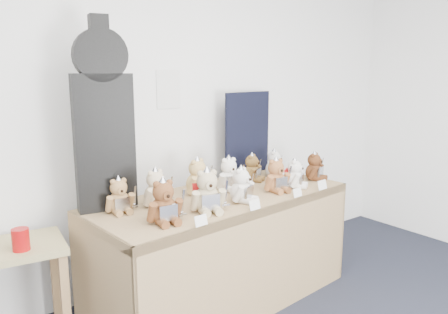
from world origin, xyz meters
TOP-DOWN VIEW (x-y plane):
  - room_shell at (0.40, 2.49)m, footprint 6.00×6.00m
  - display_table at (0.51, 1.84)m, footprint 2.03×1.00m
  - guitar_case at (-0.28, 2.12)m, footprint 0.39×0.17m
  - navy_board at (1.09, 2.35)m, footprint 0.53×0.10m
  - red_cup at (-0.83, 2.09)m, footprint 0.10×0.10m
  - teddy_front_far_left at (-0.12, 1.66)m, footprint 0.24×0.20m
  - teddy_front_left at (0.21, 1.68)m, footprint 0.26×0.24m
  - teddy_front_centre at (0.52, 1.72)m, footprint 0.23×0.22m
  - teddy_front_right at (0.90, 1.77)m, footprint 0.23×0.19m
  - teddy_front_far_right at (1.09, 1.77)m, footprint 0.21×0.21m
  - teddy_front_end at (1.41, 1.85)m, footprint 0.22×0.20m
  - teddy_back_left at (0.00, 1.99)m, footprint 0.24×0.21m
  - teddy_back_centre_left at (0.39, 2.07)m, footprint 0.25×0.23m
  - teddy_back_centre_right at (0.65, 2.03)m, footprint 0.23×0.20m
  - teddy_back_right at (0.97, 2.13)m, footprint 0.21×0.20m
  - teddy_back_end at (1.21, 2.13)m, footprint 0.22×0.21m
  - teddy_back_far_left at (-0.25, 2.00)m, footprint 0.21×0.17m
  - entry_card_a at (0.02, 1.48)m, footprint 0.09×0.03m
  - entry_card_b at (0.47, 1.53)m, footprint 0.09×0.03m
  - entry_card_c at (0.91, 1.57)m, footprint 0.09×0.03m
  - entry_card_d at (1.21, 1.60)m, footprint 0.10×0.03m

SIDE VIEW (x-z plane):
  - display_table at x=0.51m, z-range 0.23..1.05m
  - red_cup at x=-0.83m, z-range 0.68..0.81m
  - entry_card_c at x=0.91m, z-range 0.82..0.88m
  - entry_card_a at x=0.02m, z-range 0.82..0.88m
  - entry_card_b at x=0.47m, z-range 0.82..0.89m
  - entry_card_d at x=1.21m, z-range 0.82..0.89m
  - teddy_back_right at x=0.97m, z-range 0.79..1.05m
  - teddy_front_far_right at x=1.09m, z-range 0.79..1.05m
  - teddy_back_far_left at x=-0.25m, z-range 0.79..1.05m
  - teddy_front_end at x=1.41m, z-range 0.79..1.05m
  - teddy_back_end at x=1.21m, z-range 0.79..1.05m
  - teddy_front_centre at x=0.52m, z-range 0.79..1.07m
  - teddy_back_centre_right at x=0.65m, z-range 0.79..1.07m
  - teddy_back_left at x=0.00m, z-range 0.79..1.07m
  - teddy_front_right at x=0.90m, z-range 0.79..1.07m
  - teddy_front_far_left at x=-0.12m, z-range 0.79..1.09m
  - teddy_back_centre_left at x=0.39m, z-range 0.79..1.09m
  - teddy_front_left at x=0.21m, z-range 0.78..1.10m
  - navy_board at x=1.09m, z-range 0.82..1.53m
  - guitar_case at x=-0.28m, z-range 0.80..2.03m
  - room_shell at x=0.40m, z-range -1.43..4.57m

